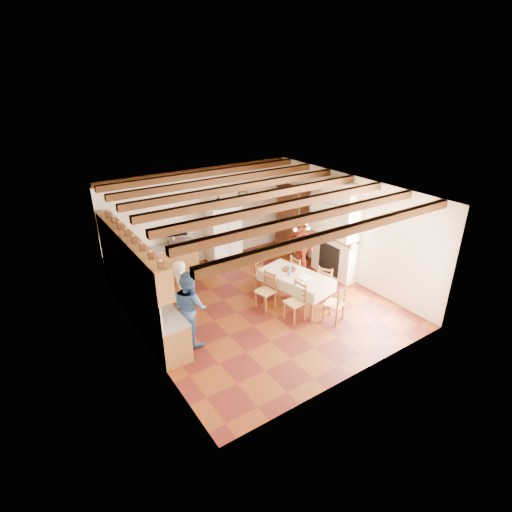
{
  "coord_description": "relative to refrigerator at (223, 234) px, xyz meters",
  "views": [
    {
      "loc": [
        -5.04,
        -7.34,
        5.47
      ],
      "look_at": [
        0.1,
        0.3,
        1.25
      ],
      "focal_mm": 28.0,
      "sensor_mm": 36.0,
      "label": 1
    }
  ],
  "objects": [
    {
      "name": "floor",
      "position": [
        -0.55,
        -2.78,
        -0.94
      ],
      "size": [
        6.0,
        6.5,
        0.02
      ],
      "primitive_type": "cube",
      "color": "#501813",
      "rests_on": "ground"
    },
    {
      "name": "ceiling",
      "position": [
        -0.55,
        -2.78,
        2.08
      ],
      "size": [
        6.0,
        6.5,
        0.02
      ],
      "primitive_type": "cube",
      "color": "white",
      "rests_on": "ground"
    },
    {
      "name": "wall_back",
      "position": [
        -0.55,
        0.48,
        0.57
      ],
      "size": [
        6.0,
        0.02,
        3.0
      ],
      "primitive_type": "cube",
      "color": "beige",
      "rests_on": "ground"
    },
    {
      "name": "wall_front",
      "position": [
        -0.55,
        -6.04,
        0.57
      ],
      "size": [
        6.0,
        0.02,
        3.0
      ],
      "primitive_type": "cube",
      "color": "beige",
      "rests_on": "ground"
    },
    {
      "name": "wall_left",
      "position": [
        -3.56,
        -2.78,
        0.57
      ],
      "size": [
        0.02,
        6.5,
        3.0
      ],
      "primitive_type": "cube",
      "color": "beige",
      "rests_on": "ground"
    },
    {
      "name": "wall_right",
      "position": [
        2.46,
        -2.78,
        0.57
      ],
      "size": [
        0.02,
        6.5,
        3.0
      ],
      "primitive_type": "cube",
      "color": "beige",
      "rests_on": "ground"
    },
    {
      "name": "ceiling_beams",
      "position": [
        -0.55,
        -2.78,
        1.98
      ],
      "size": [
        6.0,
        6.3,
        0.16
      ],
      "primitive_type": null,
      "color": "#3D1E11",
      "rests_on": "ground"
    },
    {
      "name": "lower_cabinets_left",
      "position": [
        -3.25,
        -1.73,
        -0.5
      ],
      "size": [
        0.6,
        4.3,
        0.86
      ],
      "primitive_type": "cube",
      "color": "brown",
      "rests_on": "ground"
    },
    {
      "name": "lower_cabinets_back",
      "position": [
        -2.1,
        0.17,
        -0.5
      ],
      "size": [
        2.3,
        0.6,
        0.86
      ],
      "primitive_type": "cube",
      "color": "brown",
      "rests_on": "ground"
    },
    {
      "name": "countertop_left",
      "position": [
        -3.25,
        -1.73,
        -0.05
      ],
      "size": [
        0.62,
        4.3,
        0.04
      ],
      "primitive_type": "cube",
      "color": "slate",
      "rests_on": "lower_cabinets_left"
    },
    {
      "name": "countertop_back",
      "position": [
        -2.1,
        0.17,
        -0.05
      ],
      "size": [
        2.34,
        0.62,
        0.04
      ],
      "primitive_type": "cube",
      "color": "slate",
      "rests_on": "lower_cabinets_back"
    },
    {
      "name": "backsplash_left",
      "position": [
        -3.54,
        -1.73,
        0.27
      ],
      "size": [
        0.03,
        4.3,
        0.6
      ],
      "primitive_type": "cube",
      "color": "white",
      "rests_on": "ground"
    },
    {
      "name": "backsplash_back",
      "position": [
        -2.1,
        0.45,
        0.27
      ],
      "size": [
        2.3,
        0.03,
        0.6
      ],
      "primitive_type": "cube",
      "color": "white",
      "rests_on": "ground"
    },
    {
      "name": "upper_cabinets",
      "position": [
        -3.38,
        -1.73,
        0.92
      ],
      "size": [
        0.35,
        4.2,
        0.7
      ],
      "primitive_type": "cube",
      "color": "brown",
      "rests_on": "ground"
    },
    {
      "name": "fireplace",
      "position": [
        2.17,
        -2.58,
        0.47
      ],
      "size": [
        0.56,
        1.6,
        2.8
      ],
      "primitive_type": null,
      "color": "beige",
      "rests_on": "ground"
    },
    {
      "name": "wall_picture",
      "position": [
        1.0,
        0.45,
        0.92
      ],
      "size": [
        0.34,
        0.03,
        0.42
      ],
      "primitive_type": "cube",
      "color": "#302013",
      "rests_on": "ground"
    },
    {
      "name": "refrigerator",
      "position": [
        0.0,
        0.0,
        0.0
      ],
      "size": [
        1.01,
        0.87,
        1.87
      ],
      "primitive_type": "cube",
      "rotation": [
        0.0,
        0.0,
        -0.11
      ],
      "color": "white",
      "rests_on": "floor"
    },
    {
      "name": "hutch",
      "position": [
        2.2,
        -0.61,
        0.17
      ],
      "size": [
        0.63,
        1.26,
        2.2
      ],
      "primitive_type": null,
      "rotation": [
        0.0,
        0.0,
        -0.1
      ],
      "color": "#3C2314",
      "rests_on": "floor"
    },
    {
      "name": "dining_table",
      "position": [
        0.3,
        -3.2,
        -0.21
      ],
      "size": [
        1.31,
        2.0,
        0.81
      ],
      "rotation": [
        0.0,
        0.0,
        0.21
      ],
      "color": "beige",
      "rests_on": "floor"
    },
    {
      "name": "chandelier",
      "position": [
        0.3,
        -3.2,
        1.32
      ],
      "size": [
        0.47,
        0.47,
        0.03
      ],
      "primitive_type": "torus",
      "color": "black",
      "rests_on": "ground"
    },
    {
      "name": "chair_left_near",
      "position": [
        -0.21,
        -3.8,
        -0.45
      ],
      "size": [
        0.43,
        0.45,
        0.96
      ],
      "primitive_type": null,
      "rotation": [
        0.0,
        0.0,
        -1.5
      ],
      "color": "brown",
      "rests_on": "floor"
    },
    {
      "name": "chair_left_far",
      "position": [
        -0.49,
        -2.97,
        -0.45
      ],
      "size": [
        0.47,
        0.49,
        0.96
      ],
      "primitive_type": null,
      "rotation": [
        0.0,
        0.0,
        -1.37
      ],
      "color": "brown",
      "rests_on": "floor"
    },
    {
      "name": "chair_right_near",
      "position": [
        1.13,
        -3.46,
        -0.45
      ],
      "size": [
        0.55,
        0.55,
        0.96
      ],
      "primitive_type": null,
      "rotation": [
        0.0,
        0.0,
        2.04
      ],
      "color": "brown",
      "rests_on": "floor"
    },
    {
      "name": "chair_right_far",
      "position": [
        0.9,
        -2.64,
        -0.45
      ],
      "size": [
        0.41,
        0.43,
        0.96
      ],
      "primitive_type": null,
      "rotation": [
        0.0,
        0.0,
        1.59
      ],
      "color": "brown",
      "rests_on": "floor"
    },
    {
      "name": "chair_end_near",
      "position": [
        0.53,
        -4.37,
        -0.45
      ],
      "size": [
        0.53,
        0.52,
        0.96
      ],
      "primitive_type": null,
      "rotation": [
        0.0,
        0.0,
        3.48
      ],
      "color": "brown",
      "rests_on": "floor"
    },
    {
      "name": "chair_end_far",
      "position": [
        0.03,
        -2.15,
        -0.45
      ],
      "size": [
        0.54,
        0.53,
        0.96
      ],
      "primitive_type": null,
      "rotation": [
        0.0,
        0.0,
        0.41
      ],
      "color": "brown",
      "rests_on": "floor"
    },
    {
      "name": "person_man",
      "position": [
        -2.5,
        -2.5,
        -0.1
      ],
      "size": [
        0.49,
        0.66,
        1.67
      ],
      "primitive_type": "imported",
      "rotation": [
        0.0,
        0.0,
        1.41
      ],
      "color": "white",
      "rests_on": "floor"
    },
    {
      "name": "person_woman_blue",
      "position": [
        -2.65,
        -3.17,
        -0.08
      ],
      "size": [
        0.77,
        0.92,
        1.71
      ],
      "primitive_type": "imported",
      "rotation": [
        0.0,
        0.0,
        1.73
      ],
      "color": "#2E528D",
      "rests_on": "floor"
    },
    {
      "name": "person_woman_red",
      "position": [
        1.51,
        -1.92,
        -0.06
      ],
      "size": [
        0.46,
        1.04,
        1.76
      ],
      "primitive_type": "imported",
      "rotation": [
        0.0,
        0.0,
        -1.54
      ],
      "color": "#BB4627",
      "rests_on": "floor"
    },
    {
      "name": "microwave",
      "position": [
        -1.44,
        0.17,
        0.12
      ],
      "size": [
        0.64,
        0.5,
        0.31
      ],
      "primitive_type": "imported",
      "rotation": [
        0.0,
        0.0,
        -0.24
      ],
      "color": "silver",
      "rests_on": "countertop_back"
    },
    {
      "name": "fridge_vase",
      "position": [
        -0.13,
        0.0,
        1.09
      ],
      "size": [
        0.37,
        0.37,
        0.32
      ],
      "primitive_type": "imported",
      "rotation": [
        0.0,
        0.0,
        0.25
      ],
      "color": "#3C2314",
      "rests_on": "refrigerator"
    }
  ]
}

